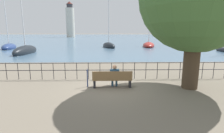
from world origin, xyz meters
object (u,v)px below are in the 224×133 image
park_bench (112,79)px  closed_umbrella (87,77)px  seated_person_left (115,75)px  sailboat_3 (26,51)px  sailboat_2 (149,45)px  harbor_lighthouse (70,21)px  sailboat_4 (109,45)px  sailboat_1 (9,47)px

park_bench → closed_umbrella: closed_umbrella is taller
seated_person_left → sailboat_3: bearing=127.2°
sailboat_2 → sailboat_3: size_ratio=1.37×
sailboat_3 → harbor_lighthouse: bearing=96.8°
sailboat_4 → sailboat_2: bearing=-7.5°
seated_person_left → harbor_lighthouse: harbor_lighthouse is taller
seated_person_left → park_bench: bearing=-147.0°
sailboat_3 → harbor_lighthouse: harbor_lighthouse is taller
closed_umbrella → sailboat_1: bearing=126.0°
seated_person_left → sailboat_3: size_ratio=0.14×
sailboat_1 → sailboat_2: sailboat_2 is taller
closed_umbrella → sailboat_4: size_ratio=0.08×
park_bench → sailboat_2: bearing=73.0°
sailboat_2 → sailboat_4: sailboat_4 is taller
sailboat_3 → sailboat_4: bearing=39.1°
seated_person_left → sailboat_2: (8.07, 26.79, -0.34)m
park_bench → sailboat_1: size_ratio=0.23×
sailboat_1 → sailboat_2: bearing=-6.9°
sailboat_3 → sailboat_4: sailboat_4 is taller
closed_umbrella → sailboat_2: (9.51, 26.74, -0.23)m
seated_person_left → sailboat_4: (-0.12, 25.14, -0.27)m
closed_umbrella → sailboat_4: 25.13m
sailboat_3 → harbor_lighthouse: 89.08m
sailboat_1 → park_bench: bearing=-67.3°
park_bench → harbor_lighthouse: (-23.28, 103.31, 9.59)m
sailboat_1 → harbor_lighthouse: bearing=78.6°
sailboat_2 → sailboat_3: (-19.79, -11.34, 0.03)m
sailboat_3 → seated_person_left: bearing=-53.6°
sailboat_1 → sailboat_3: (6.33, -7.47, 0.04)m
park_bench → seated_person_left: (0.12, 0.08, 0.23)m
park_bench → sailboat_4: bearing=90.0°
sailboat_3 → sailboat_4: 15.11m
sailboat_1 → sailboat_4: 18.07m
seated_person_left → sailboat_4: sailboat_4 is taller
sailboat_2 → sailboat_4: 8.36m
sailboat_2 → harbor_lighthouse: (-31.48, 76.44, 9.71)m
park_bench → closed_umbrella: size_ratio=2.07×
seated_person_left → harbor_lighthouse: 106.26m
sailboat_4 → closed_umbrella: bearing=-111.8°
park_bench → sailboat_3: sailboat_3 is taller
sailboat_4 → sailboat_3: bearing=-158.9°
park_bench → sailboat_4: (0.00, 25.22, -0.04)m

